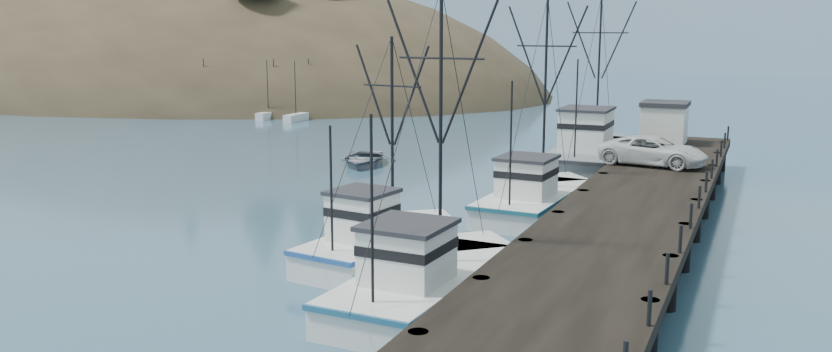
{
  "coord_description": "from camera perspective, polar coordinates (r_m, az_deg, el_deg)",
  "views": [
    {
      "loc": [
        19.38,
        -22.34,
        9.87
      ],
      "look_at": [
        3.57,
        13.71,
        2.5
      ],
      "focal_mm": 35.0,
      "sensor_mm": 36.0,
      "label": 1
    }
  ],
  "objects": [
    {
      "name": "motorboat",
      "position": [
        58.0,
        -3.7,
        0.78
      ],
      "size": [
        5.62,
        6.76,
        1.21
      ],
      "primitive_type": "imported",
      "rotation": [
        0.0,
        0.0,
        0.28
      ],
      "color": "slate",
      "rests_on": "ground"
    },
    {
      "name": "trawler_mid",
      "position": [
        34.41,
        -2.45,
        -4.66
      ],
      "size": [
        4.35,
        9.66,
        9.74
      ],
      "color": "silver",
      "rests_on": "ground"
    },
    {
      "name": "trawler_far",
      "position": [
        43.38,
        8.42,
        -1.55
      ],
      "size": [
        4.23,
        11.39,
        11.62
      ],
      "color": "silver",
      "rests_on": "ground"
    },
    {
      "name": "distant_ridge_far",
      "position": [
        215.91,
        7.76,
        7.89
      ],
      "size": [
        180.0,
        25.0,
        18.0
      ],
      "primitive_type": "cube",
      "color": "silver",
      "rests_on": "ground"
    },
    {
      "name": "pickup_truck",
      "position": [
        47.83,
        16.34,
        1.71
      ],
      "size": [
        6.3,
        3.61,
        1.65
      ],
      "primitive_type": "imported",
      "rotation": [
        0.0,
        0.0,
        1.42
      ],
      "color": "silver",
      "rests_on": "pier"
    },
    {
      "name": "moored_sailboats",
      "position": [
        91.68,
        -10.2,
        4.47
      ],
      "size": [
        14.18,
        18.09,
        6.35
      ],
      "color": "silver",
      "rests_on": "ground"
    },
    {
      "name": "distant_ridge",
      "position": [
        192.83,
        21.02,
        6.97
      ],
      "size": [
        360.0,
        40.0,
        26.0
      ],
      "primitive_type": "cube",
      "color": "#9EB2C6",
      "rests_on": "ground"
    },
    {
      "name": "work_vessel",
      "position": [
        55.77,
        12.21,
        1.45
      ],
      "size": [
        4.26,
        14.27,
        12.17
      ],
      "color": "slate",
      "rests_on": "ground"
    },
    {
      "name": "trawler_near",
      "position": [
        29.41,
        0.82,
        -7.32
      ],
      "size": [
        4.2,
        11.41,
        11.54
      ],
      "color": "silver",
      "rests_on": "ground"
    },
    {
      "name": "ground",
      "position": [
        31.18,
        -16.53,
        -8.3
      ],
      "size": [
        400.0,
        400.0,
        0.0
      ],
      "primitive_type": "plane",
      "color": "#30526A",
      "rests_on": "ground"
    },
    {
      "name": "headland",
      "position": [
        138.92,
        -19.32,
        4.05
      ],
      "size": [
        134.8,
        78.0,
        51.0
      ],
      "color": "#382D1E",
      "rests_on": "ground"
    },
    {
      "name": "pier",
      "position": [
        39.57,
        15.35,
        -1.71
      ],
      "size": [
        6.0,
        44.0,
        2.0
      ],
      "color": "black",
      "rests_on": "ground"
    },
    {
      "name": "pier_shed",
      "position": [
        57.08,
        17.07,
        3.65
      ],
      "size": [
        3.0,
        3.2,
        2.8
      ],
      "color": "silver",
      "rests_on": "pier"
    }
  ]
}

